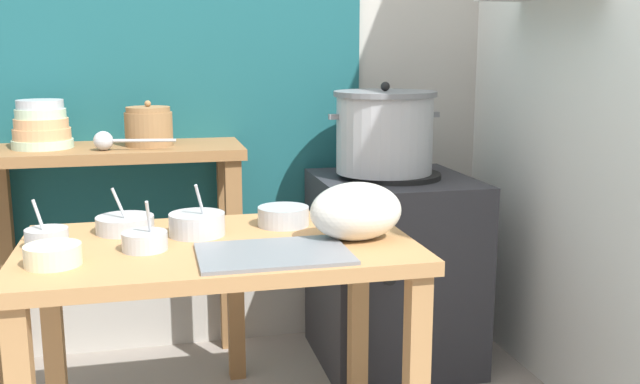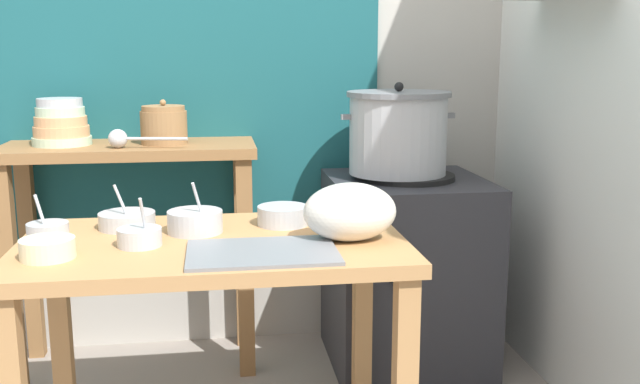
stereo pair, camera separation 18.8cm
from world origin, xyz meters
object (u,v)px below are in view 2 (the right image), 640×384
object	(u,v)px
prep_bowl_5	(48,231)
prep_bowl_0	(283,215)
bowl_stack_enamel	(61,124)
plastic_bag	(350,212)
prep_table	(214,276)
ladle	(121,139)
prep_bowl_3	(47,248)
prep_bowl_4	(140,236)
steamer_pot	(398,133)
stove_block	(406,271)
prep_bowl_2	(127,219)
prep_bowl_1	(195,221)
clay_pot	(164,125)
serving_tray	(262,252)
back_shelf_table	(131,201)

from	to	relation	value
prep_bowl_5	prep_bowl_0	bearing A→B (deg)	8.27
bowl_stack_enamel	plastic_bag	world-z (taller)	bowl_stack_enamel
bowl_stack_enamel	prep_table	bearing A→B (deg)	-55.14
ladle	prep_bowl_5	world-z (taller)	ladle
ladle	prep_bowl_3	world-z (taller)	ladle
prep_table	prep_bowl_4	bearing A→B (deg)	-168.95
steamer_pot	prep_bowl_3	distance (m)	1.41
stove_block	plastic_bag	distance (m)	0.91
plastic_bag	prep_bowl_4	size ratio (longest dim) A/B	1.87
steamer_pot	prep_bowl_2	xyz separation A→B (m)	(-0.98, -0.50, -0.19)
prep_bowl_2	prep_bowl_4	distance (m)	0.22
steamer_pot	prep_bowl_2	distance (m)	1.11
prep_bowl_1	ladle	bearing A→B (deg)	114.96
prep_table	prep_bowl_0	size ratio (longest dim) A/B	6.94
ladle	clay_pot	bearing A→B (deg)	34.62
serving_tray	prep_bowl_1	bearing A→B (deg)	124.93
back_shelf_table	stove_block	size ratio (longest dim) A/B	1.23
bowl_stack_enamel	prep_bowl_5	distance (m)	0.80
clay_pot	prep_bowl_5	size ratio (longest dim) A/B	1.30
stove_block	prep_bowl_2	size ratio (longest dim) A/B	4.56
prep_bowl_0	steamer_pot	bearing A→B (deg)	46.40
plastic_bag	stove_block	bearing A→B (deg)	62.88
prep_table	steamer_pot	world-z (taller)	steamer_pot
stove_block	prep_bowl_0	size ratio (longest dim) A/B	4.92
prep_bowl_1	prep_bowl_4	world-z (taller)	prep_bowl_1
back_shelf_table	prep_bowl_3	bearing A→B (deg)	-97.02
stove_block	serving_tray	bearing A→B (deg)	-127.26
ladle	prep_bowl_4	bearing A→B (deg)	-80.07
clay_pot	prep_bowl_5	xyz separation A→B (m)	(-0.28, -0.73, -0.22)
clay_pot	serving_tray	xyz separation A→B (m)	(0.31, -0.95, -0.25)
clay_pot	prep_bowl_0	xyz separation A→B (m)	(0.39, -0.64, -0.22)
prep_bowl_0	prep_bowl_3	distance (m)	0.70
steamer_pot	clay_pot	distance (m)	0.90
serving_tray	prep_bowl_4	bearing A→B (deg)	158.44
bowl_stack_enamel	ladle	xyz separation A→B (m)	(0.23, -0.12, -0.04)
plastic_bag	prep_bowl_3	world-z (taller)	plastic_bag
bowl_stack_enamel	prep_bowl_0	size ratio (longest dim) A/B	1.38
ladle	prep_bowl_5	distance (m)	0.67
back_shelf_table	bowl_stack_enamel	world-z (taller)	bowl_stack_enamel
steamer_pot	bowl_stack_enamel	xyz separation A→B (m)	(-1.28, 0.13, 0.04)
bowl_stack_enamel	plastic_bag	bearing A→B (deg)	-42.71
clay_pot	ladle	distance (m)	0.18
prep_bowl_1	prep_bowl_3	world-z (taller)	prep_bowl_1
back_shelf_table	bowl_stack_enamel	size ratio (longest dim) A/B	4.40
bowl_stack_enamel	prep_bowl_2	distance (m)	0.74
back_shelf_table	prep_table	bearing A→B (deg)	-68.16
prep_table	prep_bowl_0	bearing A→B (deg)	34.46
serving_tray	bowl_stack_enamel	bearing A→B (deg)	125.32
stove_block	prep_bowl_1	size ratio (longest dim) A/B	4.77
prep_bowl_3	prep_bowl_4	bearing A→B (deg)	21.46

